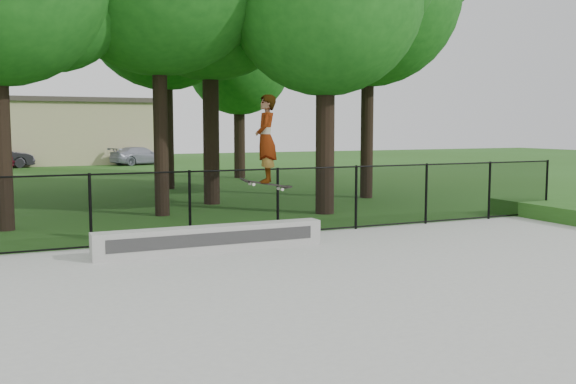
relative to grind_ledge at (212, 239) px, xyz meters
name	(u,v)px	position (x,y,z in m)	size (l,w,h in m)	color
ground	(447,304)	(1.91, -4.70, -0.31)	(100.00, 100.00, 0.00)	#255217
concrete_slab	(447,302)	(1.91, -4.70, -0.28)	(14.00, 12.00, 0.06)	#9F9F9A
grind_ledge	(212,239)	(0.00, 0.00, 0.00)	(4.51, 0.40, 0.49)	#ADADA8
car_c	(140,156)	(4.71, 29.94, 0.27)	(1.61, 3.65, 1.15)	#9496A8
skater_airborne	(266,140)	(1.04, -0.24, 1.88)	(0.83, 0.73, 1.86)	black
chainlink_fence	(278,201)	(1.91, 1.20, 0.50)	(16.06, 0.06, 1.50)	black
distant_building	(56,131)	(-0.09, 33.30, 1.86)	(12.40, 6.40, 4.30)	tan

